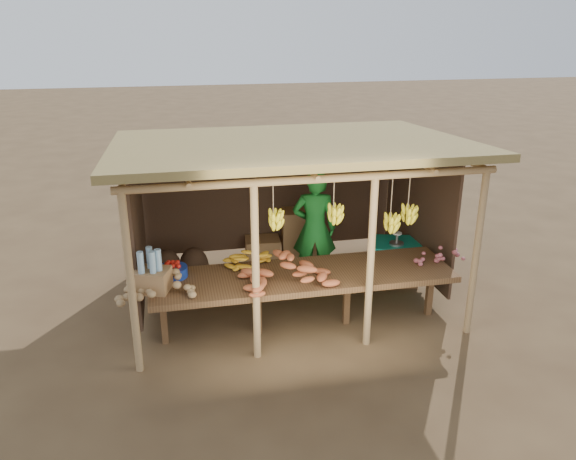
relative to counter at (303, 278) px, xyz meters
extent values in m
plane|color=brown|center=(0.00, 0.95, -0.74)|extent=(60.00, 60.00, 0.00)
cylinder|color=tan|center=(-2.10, -0.55, 0.36)|extent=(0.09, 0.09, 2.20)
cylinder|color=tan|center=(2.10, -0.55, 0.36)|extent=(0.09, 0.09, 2.20)
cylinder|color=tan|center=(-2.10, 2.45, 0.36)|extent=(0.09, 0.09, 2.20)
cylinder|color=tan|center=(2.10, 2.45, 0.36)|extent=(0.09, 0.09, 2.20)
cylinder|color=tan|center=(-0.70, -0.55, 0.36)|extent=(0.09, 0.09, 2.20)
cylinder|color=tan|center=(0.70, -0.55, 0.36)|extent=(0.09, 0.09, 2.20)
cylinder|color=tan|center=(0.00, -0.55, 1.46)|extent=(4.40, 0.09, 0.09)
cylinder|color=tan|center=(0.00, 2.45, 1.46)|extent=(4.40, 0.09, 0.09)
cube|color=olive|center=(0.00, 0.95, 1.55)|extent=(4.70, 3.50, 0.28)
cube|color=#452E20|center=(0.00, 2.43, 0.47)|extent=(4.20, 0.04, 1.98)
cube|color=#452E20|center=(-2.08, 1.15, 0.47)|extent=(0.04, 2.40, 1.98)
cube|color=#452E20|center=(2.08, 1.15, 0.47)|extent=(0.04, 2.40, 1.98)
cube|color=brown|center=(0.00, 0.00, 0.02)|extent=(3.90, 1.05, 0.08)
cube|color=brown|center=(-1.80, 0.00, -0.38)|extent=(0.08, 0.08, 0.72)
cube|color=brown|center=(-0.60, 0.00, -0.38)|extent=(0.08, 0.08, 0.72)
cube|color=brown|center=(0.60, 0.00, -0.38)|extent=(0.08, 0.08, 0.72)
cube|color=brown|center=(1.80, 0.00, -0.38)|extent=(0.08, 0.08, 0.72)
cylinder|color=navy|center=(-1.65, 0.25, 0.13)|extent=(0.38, 0.38, 0.13)
cube|color=#976D43|center=(-1.90, -0.09, 0.20)|extent=(0.51, 0.45, 0.27)
imported|color=#1A7627|center=(0.48, 1.28, 0.18)|extent=(0.75, 0.58, 1.83)
cube|color=brown|center=(1.75, 1.10, -0.44)|extent=(0.79, 0.72, 0.61)
cube|color=#0C8D7A|center=(1.75, 1.10, -0.10)|extent=(0.87, 0.80, 0.06)
cube|color=#976D43|center=(0.44, 2.15, -0.49)|extent=(0.59, 0.49, 0.45)
cube|color=#976D43|center=(0.44, 2.15, -0.04)|extent=(0.59, 0.49, 0.45)
cube|color=#976D43|center=(-0.18, 2.15, -0.49)|extent=(0.59, 0.49, 0.45)
ellipsoid|color=#452E20|center=(-1.75, 1.82, -0.47)|extent=(0.46, 0.46, 0.63)
ellipsoid|color=#452E20|center=(-1.33, 1.82, -0.47)|extent=(0.46, 0.46, 0.63)
camera|label=1|loc=(-1.56, -6.40, 3.11)|focal=35.00mm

